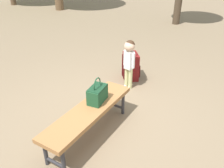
{
  "coord_description": "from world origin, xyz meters",
  "views": [
    {
      "loc": [
        -2.21,
        -2.08,
        2.29
      ],
      "look_at": [
        0.33,
        0.0,
        0.45
      ],
      "focal_mm": 38.15,
      "sensor_mm": 36.0,
      "label": 1
    }
  ],
  "objects_px": {
    "park_bench": "(89,113)",
    "child_standing": "(129,57)",
    "backpack_large": "(131,65)",
    "handbag": "(97,93)"
  },
  "relations": [
    {
      "from": "park_bench",
      "to": "child_standing",
      "type": "relative_size",
      "value": 1.75
    },
    {
      "from": "child_standing",
      "to": "backpack_large",
      "type": "distance_m",
      "value": 0.49
    },
    {
      "from": "child_standing",
      "to": "backpack_large",
      "type": "bearing_deg",
      "value": 29.24
    },
    {
      "from": "park_bench",
      "to": "handbag",
      "type": "distance_m",
      "value": 0.29
    },
    {
      "from": "handbag",
      "to": "park_bench",
      "type": "bearing_deg",
      "value": -170.06
    },
    {
      "from": "backpack_large",
      "to": "handbag",
      "type": "bearing_deg",
      "value": -161.17
    },
    {
      "from": "park_bench",
      "to": "handbag",
      "type": "relative_size",
      "value": 4.46
    },
    {
      "from": "handbag",
      "to": "backpack_large",
      "type": "xyz_separation_m",
      "value": [
        1.57,
        0.53,
        -0.27
      ]
    },
    {
      "from": "child_standing",
      "to": "park_bench",
      "type": "bearing_deg",
      "value": -165.03
    },
    {
      "from": "park_bench",
      "to": "child_standing",
      "type": "xyz_separation_m",
      "value": [
        1.46,
        0.39,
        0.23
      ]
    }
  ]
}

